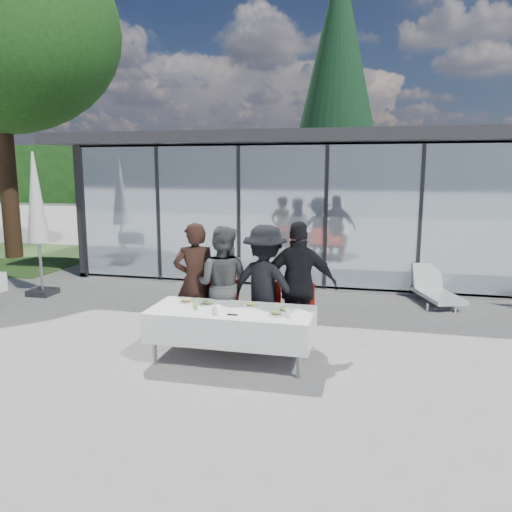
{
  "coord_description": "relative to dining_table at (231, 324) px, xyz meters",
  "views": [
    {
      "loc": [
        2.03,
        -6.76,
        2.67
      ],
      "look_at": [
        0.15,
        1.2,
        1.22
      ],
      "focal_mm": 35.0,
      "sensor_mm": 36.0,
      "label": 1
    }
  ],
  "objects": [
    {
      "name": "market_umbrella",
      "position": [
        -4.95,
        2.63,
        1.36
      ],
      "size": [
        0.5,
        0.5,
        3.0
      ],
      "color": "black",
      "rests_on": "ground"
    },
    {
      "name": "diner_chair_b",
      "position": [
        -0.35,
        0.75,
        -0.0
      ],
      "size": [
        0.44,
        0.44,
        0.97
      ],
      "color": "red",
      "rests_on": "ground"
    },
    {
      "name": "diner_chair_c",
      "position": [
        0.31,
        0.75,
        -0.0
      ],
      "size": [
        0.44,
        0.44,
        0.97
      ],
      "color": "red",
      "rests_on": "ground"
    },
    {
      "name": "plate_extra",
      "position": [
        0.66,
        -0.13,
        0.24
      ],
      "size": [
        0.23,
        0.23,
        0.07
      ],
      "color": "silver",
      "rests_on": "dining_table"
    },
    {
      "name": "ground",
      "position": [
        -0.18,
        0.39,
        -0.54
      ],
      "size": [
        90.0,
        90.0,
        0.0
      ],
      "primitive_type": "plane",
      "color": "gray",
      "rests_on": "ground"
    },
    {
      "name": "plate_c",
      "position": [
        0.22,
        0.21,
        0.24
      ],
      "size": [
        0.23,
        0.23,
        0.07
      ],
      "color": "silver",
      "rests_on": "dining_table"
    },
    {
      "name": "diner_b",
      "position": [
        -0.35,
        0.75,
        0.37
      ],
      "size": [
        0.94,
        0.94,
        1.81
      ],
      "primitive_type": "imported",
      "rotation": [
        0.0,
        0.0,
        3.07
      ],
      "color": "#515151",
      "rests_on": "ground"
    },
    {
      "name": "plate_a",
      "position": [
        -0.73,
        0.2,
        0.24
      ],
      "size": [
        0.23,
        0.23,
        0.07
      ],
      "color": "silver",
      "rests_on": "dining_table"
    },
    {
      "name": "plate_d",
      "position": [
        0.75,
        0.07,
        0.24
      ],
      "size": [
        0.23,
        0.23,
        0.07
      ],
      "color": "silver",
      "rests_on": "dining_table"
    },
    {
      "name": "diner_chair_a",
      "position": [
        -0.79,
        0.75,
        -0.0
      ],
      "size": [
        0.44,
        0.44,
        0.97
      ],
      "color": "red",
      "rests_on": "ground"
    },
    {
      "name": "drinking_glasses",
      "position": [
        0.33,
        -0.22,
        0.26
      ],
      "size": [
        1.03,
        0.18,
        0.1
      ],
      "color": "silver",
      "rests_on": "dining_table"
    },
    {
      "name": "juice_bottle",
      "position": [
        -0.5,
        -0.08,
        0.28
      ],
      "size": [
        0.06,
        0.06,
        0.14
      ],
      "primitive_type": "cylinder",
      "color": "#8AC451",
      "rests_on": "dining_table"
    },
    {
      "name": "grass_patch",
      "position": [
        -8.68,
        6.39,
        -0.53
      ],
      "size": [
        5.0,
        5.0,
        0.02
      ],
      "primitive_type": "cube",
      "color": "#385926",
      "rests_on": "ground"
    },
    {
      "name": "treeline",
      "position": [
        -2.18,
        28.39,
        1.66
      ],
      "size": [
        62.5,
        2.0,
        4.4
      ],
      "color": "#143912",
      "rests_on": "ground"
    },
    {
      "name": "conifer_tree",
      "position": [
        0.32,
        13.39,
        5.45
      ],
      "size": [
        4.0,
        4.0,
        10.5
      ],
      "color": "#382316",
      "rests_on": "ground"
    },
    {
      "name": "spare_chair_b",
      "position": [
        3.83,
        4.7,
        -0.0
      ],
      "size": [
        0.48,
        0.48,
        0.97
      ],
      "color": "red",
      "rests_on": "ground"
    },
    {
      "name": "diner_d",
      "position": [
        0.83,
        0.75,
        0.42
      ],
      "size": [
        1.22,
        1.22,
        1.91
      ],
      "primitive_type": "imported",
      "rotation": [
        0.0,
        0.0,
        3.24
      ],
      "color": "black",
      "rests_on": "ground"
    },
    {
      "name": "diner_c",
      "position": [
        0.31,
        0.75,
        0.38
      ],
      "size": [
        1.43,
        1.43,
        1.84
      ],
      "primitive_type": "imported",
      "rotation": [
        0.0,
        0.0,
        2.91
      ],
      "color": "black",
      "rests_on": "ground"
    },
    {
      "name": "diner_chair_d",
      "position": [
        0.83,
        0.75,
        -0.0
      ],
      "size": [
        0.44,
        0.44,
        0.97
      ],
      "color": "red",
      "rests_on": "ground"
    },
    {
      "name": "dining_table",
      "position": [
        0.0,
        0.0,
        0.0
      ],
      "size": [
        2.26,
        0.96,
        0.75
      ],
      "color": "white",
      "rests_on": "ground"
    },
    {
      "name": "diner_a",
      "position": [
        -0.79,
        0.75,
        0.39
      ],
      "size": [
        0.85,
        0.85,
        1.86
      ],
      "primitive_type": "imported",
      "rotation": [
        0.0,
        0.0,
        3.45
      ],
      "color": "black",
      "rests_on": "ground"
    },
    {
      "name": "pavilion",
      "position": [
        1.83,
        8.56,
        1.61
      ],
      "size": [
        14.8,
        8.8,
        3.44
      ],
      "color": "gray",
      "rests_on": "ground"
    },
    {
      "name": "plate_b",
      "position": [
        -0.38,
        0.15,
        0.24
      ],
      "size": [
        0.23,
        0.23,
        0.07
      ],
      "color": "silver",
      "rests_on": "dining_table"
    },
    {
      "name": "folded_eyeglasses",
      "position": [
        0.09,
        -0.27,
        0.22
      ],
      "size": [
        0.14,
        0.03,
        0.01
      ],
      "primitive_type": "cube",
      "color": "black",
      "rests_on": "dining_table"
    },
    {
      "name": "lounger",
      "position": [
        3.11,
        3.95,
        -0.28
      ],
      "size": [
        0.99,
        1.45,
        0.72
      ],
      "color": "silver",
      "rests_on": "ground"
    }
  ]
}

